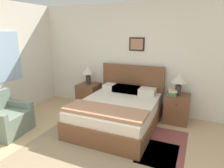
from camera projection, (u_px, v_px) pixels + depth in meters
wall_back at (135, 59)px, 4.84m from camera, size 7.42×0.09×2.60m
wall_left at (8, 60)px, 4.53m from camera, size 0.08×5.23×2.60m
area_rug_main at (92, 157)px, 3.21m from camera, size 2.52×1.80×0.01m
area_rug_bedside at (164, 146)px, 3.52m from camera, size 0.74×1.32×0.01m
bed at (118, 111)px, 4.21m from camera, size 1.54×1.96×1.16m
armchair at (6, 119)px, 3.90m from camera, size 0.76×0.84×0.81m
nightstand_near_window at (89, 95)px, 5.24m from camera, size 0.51×0.53×0.62m
nightstand_by_door at (177, 108)px, 4.38m from camera, size 0.51×0.53×0.62m
table_lamp_near_window at (88, 71)px, 5.09m from camera, size 0.31×0.31×0.47m
table_lamp_by_door at (179, 80)px, 4.22m from camera, size 0.31×0.31×0.47m
book_thick_bottom at (172, 94)px, 4.29m from camera, size 0.21×0.26×0.04m
book_hardcover_middle at (172, 92)px, 4.28m from camera, size 0.17×0.28×0.04m
book_novel_upper at (173, 90)px, 4.27m from camera, size 0.22×0.30×0.04m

